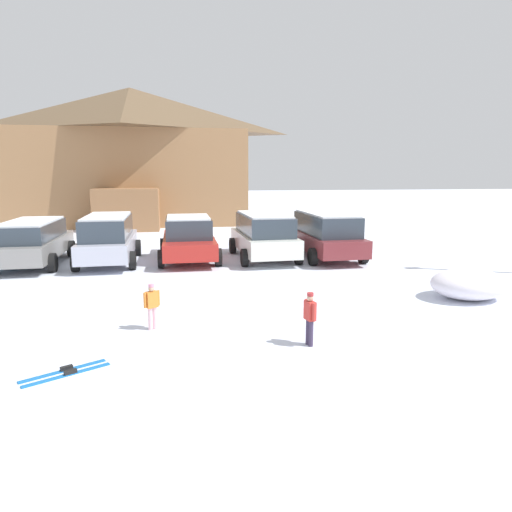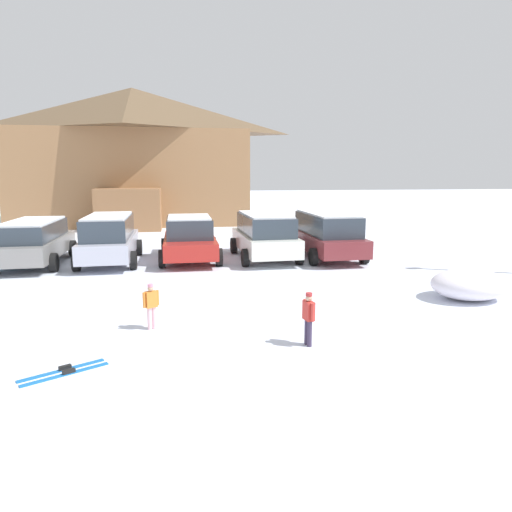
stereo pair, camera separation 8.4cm
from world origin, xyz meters
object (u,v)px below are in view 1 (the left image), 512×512
object	(u,v)px
parked_maroon_van	(325,234)
parked_grey_wagon	(32,241)
parked_silver_wagon	(108,238)
ski_lodge	(132,155)
parked_red_sedan	(189,238)
parked_white_suv	(264,235)
skier_child_in_red_jacket	(310,316)
skier_child_in_orange_jacket	(152,304)
plowed_snow_pile	(469,284)
pair_of_skis	(66,372)

from	to	relation	value
parked_maroon_van	parked_grey_wagon	bearing A→B (deg)	178.99
parked_grey_wagon	parked_silver_wagon	xyz separation A→B (m)	(2.64, -0.07, 0.07)
ski_lodge	parked_red_sedan	size ratio (longest dim) A/B	3.21
ski_lodge	parked_white_suv	world-z (taller)	ski_lodge
parked_silver_wagon	skier_child_in_red_jacket	bearing A→B (deg)	-60.42
parked_silver_wagon	parked_maroon_van	xyz separation A→B (m)	(8.19, -0.12, 0.00)
parked_grey_wagon	skier_child_in_orange_jacket	world-z (taller)	parked_grey_wagon
skier_child_in_red_jacket	plowed_snow_pile	bearing A→B (deg)	27.07
skier_child_in_red_jacket	ski_lodge	bearing A→B (deg)	103.54
parked_red_sedan	parked_maroon_van	size ratio (longest dim) A/B	0.97
parked_grey_wagon	parked_silver_wagon	world-z (taller)	parked_silver_wagon
parked_red_sedan	pair_of_skis	xyz separation A→B (m)	(-2.12, -9.79, -0.82)
skier_child_in_orange_jacket	plowed_snow_pile	distance (m)	8.17
ski_lodge	pair_of_skis	world-z (taller)	ski_lodge
ski_lodge	skier_child_in_red_jacket	xyz separation A→B (m)	(5.69, -23.61, -3.82)
parked_silver_wagon	parked_red_sedan	xyz separation A→B (m)	(2.91, 0.17, -0.10)
parked_white_suv	parked_silver_wagon	bearing A→B (deg)	-179.98
parked_maroon_van	skier_child_in_red_jacket	xyz separation A→B (m)	(-3.07, -8.90, -0.35)
parked_grey_wagon	skier_child_in_red_jacket	distance (m)	11.96
parked_silver_wagon	parked_white_suv	distance (m)	5.77
ski_lodge	parked_silver_wagon	world-z (taller)	ski_lodge
parked_white_suv	parked_grey_wagon	bearing A→B (deg)	179.55
pair_of_skis	plowed_snow_pile	world-z (taller)	plowed_snow_pile
parked_red_sedan	skier_child_in_orange_jacket	world-z (taller)	parked_red_sedan
parked_maroon_van	skier_child_in_orange_jacket	distance (m)	9.70
parked_maroon_van	pair_of_skis	bearing A→B (deg)	-127.92
parked_grey_wagon	parked_maroon_van	distance (m)	10.84
parked_grey_wagon	parked_red_sedan	size ratio (longest dim) A/B	1.02
parked_grey_wagon	parked_red_sedan	distance (m)	5.55
parked_red_sedan	parked_maroon_van	world-z (taller)	parked_maroon_van
parked_maroon_van	plowed_snow_pile	distance (m)	6.65
parked_maroon_van	parked_red_sedan	bearing A→B (deg)	176.82
skier_child_in_red_jacket	plowed_snow_pile	xyz separation A→B (m)	(5.03, 2.57, -0.19)
parked_red_sedan	skier_child_in_red_jacket	bearing A→B (deg)	-76.46
parked_red_sedan	parked_grey_wagon	bearing A→B (deg)	-178.94
parked_red_sedan	pair_of_skis	distance (m)	10.05
parked_silver_wagon	pair_of_skis	distance (m)	9.70
parked_red_sedan	plowed_snow_pile	size ratio (longest dim) A/B	2.32
parked_silver_wagon	skier_child_in_red_jacket	distance (m)	10.38
parked_grey_wagon	pair_of_skis	distance (m)	10.32
ski_lodge	parked_maroon_van	xyz separation A→B (m)	(8.76, -14.71, -3.47)
skier_child_in_orange_jacket	parked_grey_wagon	bearing A→B (deg)	121.45
parked_red_sedan	plowed_snow_pile	xyz separation A→B (m)	(7.25, -6.62, -0.44)
parked_maroon_van	ski_lodge	bearing A→B (deg)	120.76
plowed_snow_pile	parked_maroon_van	bearing A→B (deg)	107.24
pair_of_skis	skier_child_in_orange_jacket	bearing A→B (deg)	57.19
parked_grey_wagon	skier_child_in_red_jacket	xyz separation A→B (m)	(7.76, -9.09, -0.28)
skier_child_in_orange_jacket	parked_red_sedan	bearing A→B (deg)	83.88
skier_child_in_red_jacket	parked_maroon_van	bearing A→B (deg)	70.96
ski_lodge	parked_silver_wagon	size ratio (longest dim) A/B	3.33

